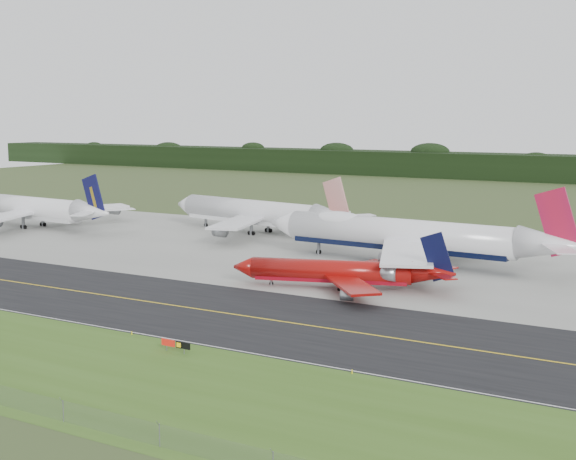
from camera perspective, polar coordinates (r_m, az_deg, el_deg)
The scene contains 14 objects.
ground at distance 129.76m, azimuth -6.00°, elevation -5.16°, with size 600.00×600.00×0.00m, color #35441F.
grass_verge at distance 104.56m, azimuth -17.49°, elevation -8.77°, with size 400.00×30.00×0.01m, color #36591A.
taxiway at distance 126.65m, azimuth -7.07°, elevation -5.50°, with size 400.00×32.00×0.02m, color black.
apron at distance 172.72m, azimuth 4.01°, elevation -1.80°, with size 400.00×78.00×0.01m, color gray.
taxiway_centreline at distance 126.64m, azimuth -7.07°, elevation -5.49°, with size 400.00×0.40×0.00m, color gold.
taxiway_edge_line at distance 115.08m, azimuth -11.76°, elevation -7.00°, with size 400.00×0.25×0.00m, color silver.
horizon_treeline at distance 383.76m, azimuth 18.87°, elevation 4.07°, with size 700.00×25.00×12.00m.
jet_ba_747 at distance 162.67m, azimuth 8.58°, elevation -0.40°, with size 68.42×56.60×17.20m.
jet_red_737 at distance 139.06m, azimuth 3.93°, elevation -3.01°, with size 38.08×30.26×10.51m.
jet_navy_gold at distance 225.14m, azimuth -17.73°, elevation 1.45°, with size 59.71×51.84×15.40m.
jet_star_tail at distance 203.19m, azimuth -2.06°, elevation 1.20°, with size 59.40×49.11×15.70m.
taxiway_sign at distance 103.35m, azimuth -8.00°, elevation -8.05°, with size 4.56×0.30×1.52m.
edge_marker_center at distance 112.53m, azimuth -11.05°, elevation -7.21°, with size 0.16×0.16×0.50m, color yellow.
edge_marker_right at distance 94.75m, azimuth 4.58°, elevation -10.02°, with size 0.16×0.16×0.50m, color yellow.
Camera 1 is at (74.68, -101.88, 29.72)m, focal length 50.00 mm.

